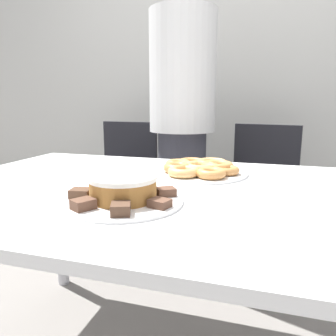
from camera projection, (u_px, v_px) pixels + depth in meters
wall_back at (230, 62)px, 2.47m from camera, size 8.00×0.05×2.60m
table at (167, 210)px, 1.07m from camera, size 1.63×1.05×0.73m
person_standing at (182, 124)px, 1.91m from camera, size 0.38×0.38×1.68m
office_chair_left at (121, 192)px, 2.20m from camera, size 0.46×0.46×0.87m
office_chair_right at (258, 204)px, 1.95m from camera, size 0.51×0.51×0.87m
plate_cake at (124, 201)px, 0.90m from camera, size 0.33×0.33×0.01m
plate_donuts at (200, 172)px, 1.27m from camera, size 0.37×0.37×0.01m
frosted_cake at (123, 187)px, 0.89m from camera, size 0.19×0.19×0.07m
lamington_0 at (121, 209)px, 0.78m from camera, size 0.06×0.07×0.03m
lamington_1 at (160, 203)px, 0.83m from camera, size 0.06×0.06×0.02m
lamington_2 at (166, 192)px, 0.93m from camera, size 0.07×0.07×0.02m
lamington_3 at (143, 184)px, 1.01m from camera, size 0.05×0.05×0.03m
lamington_4 at (108, 185)px, 1.00m from camera, size 0.06×0.06×0.02m
lamington_5 at (81, 193)px, 0.91m from camera, size 0.06×0.06×0.02m
lamington_6 at (83, 204)px, 0.81m from camera, size 0.07×0.07×0.03m
donut_0 at (200, 167)px, 1.26m from camera, size 0.13×0.13×0.03m
donut_1 at (178, 164)px, 1.32m from camera, size 0.10×0.10×0.03m
donut_2 at (177, 168)px, 1.24m from camera, size 0.11×0.11×0.03m
donut_3 at (183, 172)px, 1.18m from camera, size 0.11×0.11×0.03m
donut_4 at (211, 173)px, 1.15m from camera, size 0.11×0.11×0.03m
donut_5 at (226, 170)px, 1.21m from camera, size 0.10×0.10×0.03m
donut_6 at (217, 166)px, 1.27m from camera, size 0.13×0.13×0.04m
donut_7 at (212, 163)px, 1.35m from camera, size 0.13×0.13×0.03m
donut_8 at (192, 163)px, 1.35m from camera, size 0.12×0.12×0.03m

